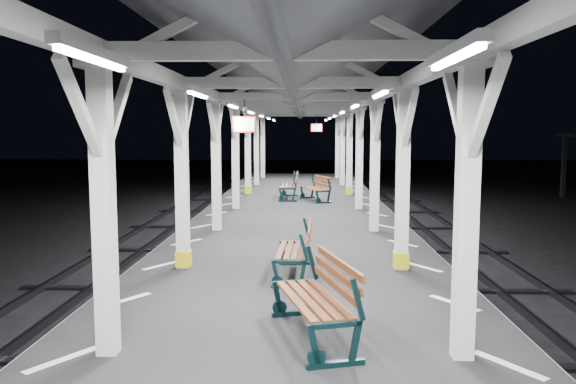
{
  "coord_description": "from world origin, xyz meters",
  "views": [
    {
      "loc": [
        0.23,
        -8.11,
        3.53
      ],
      "look_at": [
        -0.13,
        4.06,
        2.2
      ],
      "focal_mm": 35.0,
      "sensor_mm": 36.0,
      "label": 1
    }
  ],
  "objects_px": {
    "bench_mid": "(298,249)",
    "bench_far": "(318,188)",
    "bench_near": "(321,296)",
    "bench_extra": "(291,185)"
  },
  "relations": [
    {
      "from": "bench_mid",
      "to": "bench_far",
      "type": "height_order",
      "value": "bench_mid"
    },
    {
      "from": "bench_near",
      "to": "bench_mid",
      "type": "distance_m",
      "value": 2.96
    },
    {
      "from": "bench_mid",
      "to": "bench_extra",
      "type": "xyz_separation_m",
      "value": [
        -0.38,
        11.11,
        0.04
      ]
    },
    {
      "from": "bench_mid",
      "to": "bench_far",
      "type": "relative_size",
      "value": 0.98
    },
    {
      "from": "bench_far",
      "to": "bench_extra",
      "type": "distance_m",
      "value": 1.08
    },
    {
      "from": "bench_near",
      "to": "bench_mid",
      "type": "relative_size",
      "value": 1.13
    },
    {
      "from": "bench_mid",
      "to": "bench_far",
      "type": "bearing_deg",
      "value": 88.88
    },
    {
      "from": "bench_near",
      "to": "bench_mid",
      "type": "height_order",
      "value": "bench_near"
    },
    {
      "from": "bench_far",
      "to": "bench_extra",
      "type": "xyz_separation_m",
      "value": [
        -0.96,
        0.47,
        0.05
      ]
    },
    {
      "from": "bench_mid",
      "to": "bench_near",
      "type": "bearing_deg",
      "value": -81.89
    }
  ]
}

